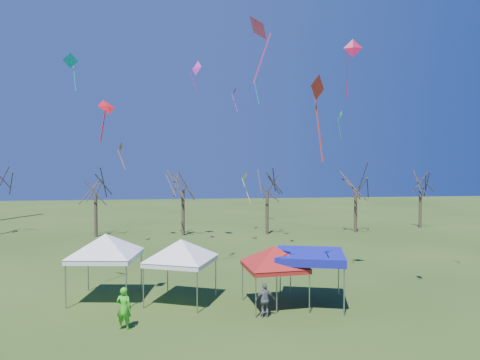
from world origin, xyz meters
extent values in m
plane|color=#2B4516|center=(0.00, 0.00, 0.00)|extent=(140.00, 140.00, 0.00)
cylinder|color=#3D2D21|center=(-10.77, 24.65, 2.14)|extent=(0.32, 0.32, 4.28)
cylinder|color=#3D2D21|center=(-2.37, 24.38, 2.32)|extent=(0.32, 0.32, 4.64)
cylinder|color=#3D2D21|center=(6.03, 24.04, 2.24)|extent=(0.32, 0.32, 4.49)
cylinder|color=#3D2D21|center=(15.36, 24.00, 2.24)|extent=(0.32, 0.32, 4.47)
cylinder|color=#3D2D21|center=(23.72, 26.07, 2.12)|extent=(0.32, 0.32, 4.23)
cylinder|color=gray|center=(-7.99, 3.29, 1.06)|extent=(0.06, 0.06, 2.11)
cylinder|color=gray|center=(-7.56, 6.22, 1.06)|extent=(0.06, 0.06, 2.11)
cylinder|color=gray|center=(-5.06, 2.86, 1.06)|extent=(0.06, 0.06, 2.11)
cylinder|color=gray|center=(-4.63, 5.79, 1.06)|extent=(0.06, 0.06, 2.11)
cube|color=white|center=(-6.31, 4.54, 2.24)|extent=(3.59, 3.59, 0.25)
pyramid|color=white|center=(-6.31, 4.54, 3.42)|extent=(4.43, 4.43, 1.06)
cylinder|color=gray|center=(-4.25, 2.84, 0.99)|extent=(0.06, 0.06, 1.98)
cylinder|color=gray|center=(-3.19, 5.40, 0.99)|extent=(0.06, 0.06, 1.98)
cylinder|color=gray|center=(-1.69, 1.78, 0.99)|extent=(0.06, 0.06, 1.98)
cylinder|color=gray|center=(-0.62, 4.34, 0.99)|extent=(0.06, 0.06, 1.98)
cube|color=white|center=(-2.44, 3.59, 2.10)|extent=(3.89, 3.89, 0.24)
pyramid|color=white|center=(-2.44, 3.59, 3.21)|extent=(3.88, 3.88, 0.99)
cylinder|color=gray|center=(0.94, 0.84, 0.93)|extent=(0.06, 0.06, 1.86)
cylinder|color=gray|center=(0.69, 3.43, 0.93)|extent=(0.06, 0.06, 1.86)
cylinder|color=gray|center=(3.53, 1.09, 0.93)|extent=(0.06, 0.06, 1.86)
cylinder|color=gray|center=(3.28, 3.68, 0.93)|extent=(0.06, 0.06, 1.86)
cube|color=#A3140F|center=(2.11, 2.26, 1.97)|extent=(3.05, 3.05, 0.22)
pyramid|color=#A3140F|center=(2.11, 2.26, 3.01)|extent=(3.93, 3.93, 0.93)
cylinder|color=gray|center=(2.03, 1.37, 1.11)|extent=(0.07, 0.07, 2.21)
cylinder|color=gray|center=(2.88, 4.34, 1.11)|extent=(0.07, 0.07, 2.21)
cylinder|color=gray|center=(5.01, 0.52, 1.11)|extent=(0.07, 0.07, 2.21)
cylinder|color=gray|center=(5.86, 3.49, 1.11)|extent=(0.07, 0.07, 2.21)
cube|color=#0F129E|center=(3.94, 2.43, 2.34)|extent=(4.10, 4.10, 0.27)
cube|color=#0F129E|center=(3.94, 2.43, 2.54)|extent=(4.10, 4.10, 0.13)
imported|color=slate|center=(1.37, 0.86, 0.79)|extent=(0.97, 0.50, 1.59)
imported|color=green|center=(-4.83, 0.26, 0.90)|extent=(0.74, 0.58, 1.80)
cone|color=#CD2D6A|center=(0.62, -1.74, 12.26)|extent=(0.95, 1.23, 0.93)
cube|color=#CD2D6A|center=(0.68, -2.08, 11.01)|extent=(0.73, 0.16, 1.96)
cone|color=#E432AE|center=(2.48, 22.11, 13.97)|extent=(0.56, 0.95, 0.87)
cube|color=#E432AE|center=(2.55, 22.39, 12.87)|extent=(0.62, 0.20, 1.77)
cone|color=#E633B2|center=(-1.19, 18.35, 15.16)|extent=(1.06, 1.32, 1.32)
cube|color=#E633B2|center=(-1.40, 18.66, 13.84)|extent=(0.68, 0.47, 1.97)
cone|color=#17992A|center=(12.43, 20.91, 11.73)|extent=(0.37, 0.92, 0.89)
cube|color=#17992A|center=(12.44, 21.09, 10.41)|extent=(0.40, 0.06, 2.19)
cone|color=red|center=(-5.82, 2.51, 9.69)|extent=(1.05, 1.03, 0.76)
cube|color=red|center=(-5.98, 2.36, 8.78)|extent=(0.34, 0.37, 1.39)
cone|color=#C0123B|center=(7.25, 5.23, 13.60)|extent=(1.09, 0.50, 1.06)
cube|color=#C0123B|center=(6.96, 5.31, 12.09)|extent=(0.20, 0.62, 2.50)
cone|color=#F8FD1A|center=(3.07, 19.27, 6.00)|extent=(0.80, 0.94, 0.77)
cube|color=#F8FD1A|center=(3.28, 19.65, 4.63)|extent=(0.81, 0.49, 2.33)
cone|color=red|center=(3.15, -1.01, 10.15)|extent=(0.97, 0.92, 1.10)
cube|color=red|center=(3.30, -0.88, 8.49)|extent=(0.32, 0.34, 2.78)
cone|color=orange|center=(-7.54, 18.77, 8.50)|extent=(0.38, 0.96, 0.93)
cube|color=orange|center=(-7.50, 19.09, 7.41)|extent=(0.69, 0.13, 1.73)
cone|color=#0CB4AA|center=(-11.78, 19.96, 15.82)|extent=(1.34, 1.01, 1.26)
cube|color=#0CB4AA|center=(-11.49, 20.11, 14.37)|extent=(0.37, 0.63, 2.28)
cone|color=#0C96BB|center=(2.33, 8.78, 12.47)|extent=(0.40, 0.80, 0.74)
cube|color=#0C96BB|center=(2.35, 8.92, 11.57)|extent=(0.34, 0.10, 1.43)
camera|label=1|loc=(-2.28, -18.12, 6.96)|focal=32.00mm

